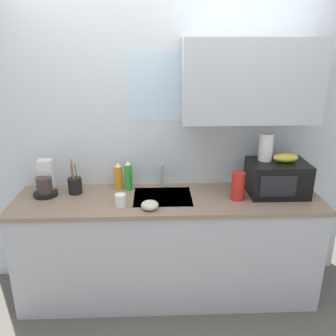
{
  "coord_description": "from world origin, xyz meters",
  "views": [
    {
      "loc": [
        -0.1,
        -2.56,
        2.06
      ],
      "look_at": [
        0.0,
        0.0,
        1.15
      ],
      "focal_mm": 37.7,
      "sensor_mm": 36.0,
      "label": 1
    }
  ],
  "objects_px": {
    "cereal_canister": "(238,186)",
    "utensil_crock": "(75,185)",
    "microwave": "(277,178)",
    "banana_bunch": "(286,158)",
    "mug_white": "(121,200)",
    "coffee_maker": "(46,182)",
    "small_bowl": "(150,205)",
    "dish_soap_bottle_green": "(128,176)",
    "paper_towel_roll": "(266,147)",
    "dish_soap_bottle_orange": "(118,176)"
  },
  "relations": [
    {
      "from": "microwave",
      "to": "cereal_canister",
      "type": "bearing_deg",
      "value": -163.83
    },
    {
      "from": "small_bowl",
      "to": "dish_soap_bottle_orange",
      "type": "bearing_deg",
      "value": 122.93
    },
    {
      "from": "cereal_canister",
      "to": "small_bowl",
      "type": "relative_size",
      "value": 1.71
    },
    {
      "from": "paper_towel_roll",
      "to": "coffee_maker",
      "type": "xyz_separation_m",
      "value": [
        -1.77,
        0.01,
        -0.28
      ]
    },
    {
      "from": "microwave",
      "to": "small_bowl",
      "type": "height_order",
      "value": "microwave"
    },
    {
      "from": "microwave",
      "to": "banana_bunch",
      "type": "relative_size",
      "value": 2.3
    },
    {
      "from": "dish_soap_bottle_green",
      "to": "utensil_crock",
      "type": "relative_size",
      "value": 0.85
    },
    {
      "from": "dish_soap_bottle_green",
      "to": "mug_white",
      "type": "distance_m",
      "value": 0.33
    },
    {
      "from": "mug_white",
      "to": "utensil_crock",
      "type": "distance_m",
      "value": 0.47
    },
    {
      "from": "cereal_canister",
      "to": "mug_white",
      "type": "bearing_deg",
      "value": -174.32
    },
    {
      "from": "dish_soap_bottle_green",
      "to": "cereal_canister",
      "type": "bearing_deg",
      "value": -14.99
    },
    {
      "from": "microwave",
      "to": "dish_soap_bottle_green",
      "type": "height_order",
      "value": "microwave"
    },
    {
      "from": "banana_bunch",
      "to": "utensil_crock",
      "type": "bearing_deg",
      "value": 177.63
    },
    {
      "from": "paper_towel_roll",
      "to": "coffee_maker",
      "type": "relative_size",
      "value": 0.79
    },
    {
      "from": "banana_bunch",
      "to": "mug_white",
      "type": "bearing_deg",
      "value": -171.65
    },
    {
      "from": "dish_soap_bottle_orange",
      "to": "coffee_maker",
      "type": "bearing_deg",
      "value": -169.99
    },
    {
      "from": "banana_bunch",
      "to": "cereal_canister",
      "type": "relative_size",
      "value": 0.9
    },
    {
      "from": "coffee_maker",
      "to": "dish_soap_bottle_orange",
      "type": "height_order",
      "value": "coffee_maker"
    },
    {
      "from": "paper_towel_roll",
      "to": "mug_white",
      "type": "distance_m",
      "value": 1.22
    },
    {
      "from": "banana_bunch",
      "to": "cereal_canister",
      "type": "height_order",
      "value": "banana_bunch"
    },
    {
      "from": "dish_soap_bottle_green",
      "to": "dish_soap_bottle_orange",
      "type": "height_order",
      "value": "dish_soap_bottle_green"
    },
    {
      "from": "microwave",
      "to": "banana_bunch",
      "type": "bearing_deg",
      "value": 1.77
    },
    {
      "from": "cereal_canister",
      "to": "utensil_crock",
      "type": "distance_m",
      "value": 1.31
    },
    {
      "from": "small_bowl",
      "to": "utensil_crock",
      "type": "bearing_deg",
      "value": 152.35
    },
    {
      "from": "dish_soap_bottle_orange",
      "to": "cereal_canister",
      "type": "height_order",
      "value": "dish_soap_bottle_orange"
    },
    {
      "from": "microwave",
      "to": "cereal_canister",
      "type": "height_order",
      "value": "microwave"
    },
    {
      "from": "microwave",
      "to": "banana_bunch",
      "type": "xyz_separation_m",
      "value": [
        0.05,
        0.0,
        0.17
      ]
    },
    {
      "from": "paper_towel_roll",
      "to": "small_bowl",
      "type": "relative_size",
      "value": 1.69
    },
    {
      "from": "banana_bunch",
      "to": "dish_soap_bottle_orange",
      "type": "distance_m",
      "value": 1.36
    },
    {
      "from": "small_bowl",
      "to": "paper_towel_roll",
      "type": "bearing_deg",
      "value": 17.97
    },
    {
      "from": "microwave",
      "to": "paper_towel_roll",
      "type": "bearing_deg",
      "value": 152.62
    },
    {
      "from": "cereal_canister",
      "to": "coffee_maker",
      "type": "bearing_deg",
      "value": 174.07
    },
    {
      "from": "microwave",
      "to": "utensil_crock",
      "type": "bearing_deg",
      "value": 177.5
    },
    {
      "from": "coffee_maker",
      "to": "small_bowl",
      "type": "relative_size",
      "value": 2.15
    },
    {
      "from": "coffee_maker",
      "to": "small_bowl",
      "type": "xyz_separation_m",
      "value": [
        0.84,
        -0.31,
        -0.07
      ]
    },
    {
      "from": "microwave",
      "to": "small_bowl",
      "type": "bearing_deg",
      "value": -166.37
    },
    {
      "from": "banana_bunch",
      "to": "dish_soap_bottle_green",
      "type": "bearing_deg",
      "value": 174.01
    },
    {
      "from": "paper_towel_roll",
      "to": "coffee_maker",
      "type": "distance_m",
      "value": 1.79
    },
    {
      "from": "mug_white",
      "to": "utensil_crock",
      "type": "relative_size",
      "value": 0.32
    },
    {
      "from": "banana_bunch",
      "to": "cereal_canister",
      "type": "bearing_deg",
      "value": -165.62
    },
    {
      "from": "mug_white",
      "to": "small_bowl",
      "type": "distance_m",
      "value": 0.23
    },
    {
      "from": "microwave",
      "to": "coffee_maker",
      "type": "relative_size",
      "value": 1.64
    },
    {
      "from": "mug_white",
      "to": "utensil_crock",
      "type": "xyz_separation_m",
      "value": [
        -0.39,
        0.26,
        0.02
      ]
    },
    {
      "from": "dish_soap_bottle_green",
      "to": "small_bowl",
      "type": "height_order",
      "value": "dish_soap_bottle_green"
    },
    {
      "from": "utensil_crock",
      "to": "dish_soap_bottle_orange",
      "type": "bearing_deg",
      "value": 14.63
    },
    {
      "from": "banana_bunch",
      "to": "paper_towel_roll",
      "type": "distance_m",
      "value": 0.18
    },
    {
      "from": "dish_soap_bottle_green",
      "to": "utensil_crock",
      "type": "xyz_separation_m",
      "value": [
        -0.43,
        -0.06,
        -0.05
      ]
    },
    {
      "from": "dish_soap_bottle_green",
      "to": "mug_white",
      "type": "bearing_deg",
      "value": -97.09
    },
    {
      "from": "microwave",
      "to": "mug_white",
      "type": "xyz_separation_m",
      "value": [
        -1.24,
        -0.19,
        -0.09
      ]
    },
    {
      "from": "banana_bunch",
      "to": "mug_white",
      "type": "xyz_separation_m",
      "value": [
        -1.29,
        -0.19,
        -0.26
      ]
    }
  ]
}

